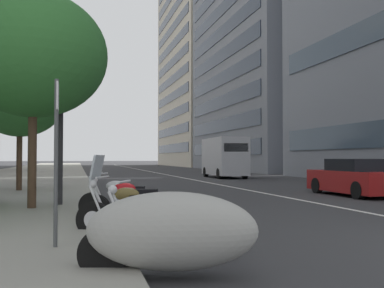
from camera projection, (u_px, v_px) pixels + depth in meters
name	position (u px, v px, depth m)	size (l,w,h in m)	color
sidewalk_right_plaza	(22.00, 177.00, 32.88)	(160.00, 8.96, 0.15)	gray
lane_centre_stripe	(163.00, 174.00, 40.41)	(110.00, 0.16, 0.01)	silver
motorcycle_second_in_row	(170.00, 232.00, 5.40)	(1.30, 2.17, 1.03)	#9E9E99
motorcycle_mid_row	(163.00, 226.00, 6.83)	(0.99, 2.06, 1.08)	black
motorcycle_by_sign_pole	(134.00, 214.00, 8.11)	(1.04, 2.06, 1.48)	black
motorcycle_far_end_row	(131.00, 205.00, 9.44)	(0.96, 2.15, 1.49)	black
motorcycle_nearest_camera	(121.00, 200.00, 10.75)	(0.81, 2.02, 1.47)	black
car_mid_block_traffic	(356.00, 178.00, 17.32)	(4.28, 1.91, 1.38)	maroon
delivery_van_ahead	(224.00, 157.00, 32.92)	(5.53, 2.17, 2.83)	#B7B7BC
parking_sign_by_curb	(56.00, 145.00, 6.63)	(0.32, 0.06, 2.41)	#47494C
street_lamp_with_banners	(74.00, 8.00, 12.81)	(1.26, 2.74, 9.35)	#232326
street_tree_mid_sidewalk	(33.00, 55.00, 11.84)	(3.78, 3.78, 5.52)	#473323
street_tree_far_plaza	(20.00, 100.00, 18.23)	(3.45, 3.45, 5.04)	#473323
office_tower_mid_left	(281.00, 40.00, 54.70)	(26.43, 15.02, 30.82)	slate
office_tower_near_left	(228.00, 60.00, 82.92)	(28.05, 20.87, 38.09)	beige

